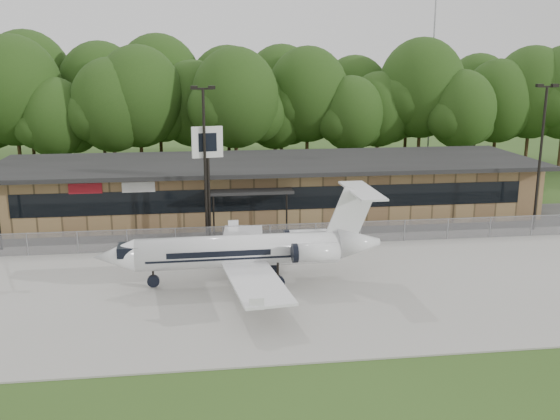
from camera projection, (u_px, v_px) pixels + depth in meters
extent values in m
plane|color=#314D1B|center=(336.00, 351.00, 26.02)|extent=(160.00, 160.00, 0.00)
cube|color=#9E9B93|center=(303.00, 283.00, 33.71)|extent=(64.00, 18.00, 0.08)
cube|color=#383835|center=(276.00, 228.00, 44.79)|extent=(50.00, 9.00, 0.06)
cube|color=olive|center=(269.00, 189.00, 48.65)|extent=(40.00, 10.00, 4.00)
cube|color=black|center=(277.00, 199.00, 43.75)|extent=(36.00, 0.08, 1.60)
cube|color=black|center=(270.00, 162.00, 47.66)|extent=(41.00, 11.50, 0.30)
cube|color=black|center=(249.00, 192.00, 42.77)|extent=(6.00, 1.60, 0.20)
cube|color=maroon|center=(85.00, 189.00, 41.78)|extent=(2.20, 0.06, 0.70)
cube|color=silver|center=(138.00, 187.00, 42.23)|extent=(2.20, 0.06, 0.70)
cube|color=gray|center=(285.00, 235.00, 40.28)|extent=(46.00, 0.03, 1.50)
cube|color=gray|center=(285.00, 224.00, 40.11)|extent=(46.00, 0.04, 0.04)
cylinder|color=gray|center=(433.00, 53.00, 72.13)|extent=(0.20, 0.20, 25.00)
cylinder|color=black|center=(205.00, 168.00, 40.08)|extent=(0.18, 0.18, 10.00)
cube|color=black|center=(203.00, 89.00, 38.88)|extent=(1.20, 0.12, 0.12)
cube|color=black|center=(194.00, 88.00, 38.79)|extent=(0.45, 0.30, 0.22)
cube|color=black|center=(212.00, 87.00, 38.94)|extent=(0.45, 0.30, 0.22)
cylinder|color=black|center=(540.00, 161.00, 43.05)|extent=(0.18, 0.18, 10.00)
cube|color=black|center=(547.00, 87.00, 41.86)|extent=(1.20, 0.12, 0.12)
cube|color=black|center=(540.00, 86.00, 41.77)|extent=(0.45, 0.30, 0.22)
cube|color=black|center=(555.00, 85.00, 41.91)|extent=(0.45, 0.30, 0.22)
cylinder|color=silver|center=(239.00, 252.00, 33.21)|extent=(10.81, 1.89, 1.73)
cone|color=silver|center=(114.00, 258.00, 32.28)|extent=(2.18, 1.76, 1.73)
cone|color=silver|center=(358.00, 244.00, 34.12)|extent=(2.40, 1.76, 1.73)
cube|color=silver|center=(256.00, 283.00, 29.98)|extent=(2.47, 6.51, 0.13)
cube|color=silver|center=(243.00, 242.00, 36.83)|extent=(2.47, 6.51, 0.13)
cylinder|color=silver|center=(315.00, 254.00, 32.44)|extent=(2.39, 1.01, 0.97)
cylinder|color=silver|center=(305.00, 239.00, 35.03)|extent=(2.39, 1.01, 0.97)
cube|color=silver|center=(350.00, 217.00, 33.67)|extent=(2.65, 0.19, 3.25)
cube|color=silver|center=(362.00, 192.00, 33.45)|extent=(1.48, 4.98, 0.11)
cube|color=black|center=(129.00, 252.00, 32.32)|extent=(1.10, 1.31, 0.54)
cube|color=black|center=(275.00, 276.00, 33.84)|extent=(0.90, 2.60, 0.76)
cylinder|color=black|center=(153.00, 282.00, 32.91)|extent=(0.66, 0.66, 0.24)
cylinder|color=black|center=(208.00, 188.00, 40.71)|extent=(0.26, 0.26, 7.30)
cube|color=silver|center=(207.00, 142.00, 40.00)|extent=(2.02, 0.60, 2.01)
cube|color=black|center=(208.00, 142.00, 39.89)|extent=(1.17, 0.26, 1.19)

